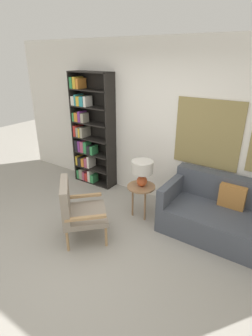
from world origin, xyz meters
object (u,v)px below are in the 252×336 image
Objects in this scene: table_lamp at (142,170)px; bookshelf at (89,135)px; armchair at (76,208)px; couch at (227,217)px; side_table at (141,190)px.

bookshelf is at bearing 160.53° from table_lamp.
bookshelf is 2.45× the size of armchair.
armchair is at bearing -144.39° from couch.
armchair is at bearing -115.65° from side_table.
armchair is 1.62× the size of side_table.
bookshelf reaches higher than table_lamp.
couch is 1.31m from side_table.
table_lamp is (0.47, 0.98, 0.33)m from armchair.
couch is at bearing 12.05° from side_table.
table_lamp reaches higher than couch.
armchair is 1.08m from side_table.
side_table is at bearing -167.95° from couch.
bookshelf is at bearing 124.99° from armchair.
table_lamp is (0.01, 0.01, 0.35)m from side_table.
table_lamp is at bearing -19.47° from bookshelf.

